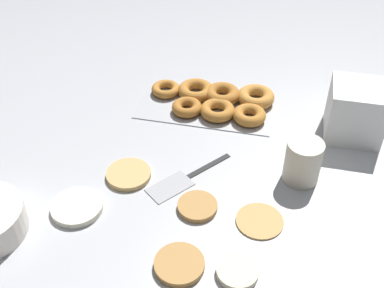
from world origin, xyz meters
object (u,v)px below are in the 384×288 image
at_px(pancake_4, 197,206).
at_px(paper_cup, 303,162).
at_px(pancake_1, 260,220).
at_px(pancake_5, 77,207).
at_px(pancake_2, 179,264).
at_px(pancake_3, 129,174).
at_px(pancake_0, 237,272).
at_px(spatula, 179,182).
at_px(donut_tray, 216,101).
at_px(container_stack, 356,111).

distance_m(pancake_4, paper_cup, 0.27).
bearing_deg(pancake_1, pancake_5, 7.47).
height_order(pancake_2, pancake_3, pancake_2).
xyz_separation_m(pancake_4, paper_cup, (-0.22, -0.15, 0.05)).
xyz_separation_m(pancake_1, pancake_4, (0.14, -0.01, 0.00)).
bearing_deg(pancake_0, pancake_4, -53.48).
relative_size(pancake_2, spatula, 0.49).
relative_size(pancake_5, paper_cup, 1.07).
bearing_deg(donut_tray, spatula, 84.99).
height_order(pancake_5, paper_cup, paper_cup).
relative_size(pancake_2, pancake_5, 0.88).
bearing_deg(container_stack, pancake_3, 28.67).
bearing_deg(container_stack, pancake_2, 56.15).
distance_m(pancake_0, pancake_2, 0.12).
height_order(donut_tray, paper_cup, paper_cup).
height_order(pancake_0, donut_tray, donut_tray).
distance_m(pancake_3, paper_cup, 0.42).
xyz_separation_m(pancake_3, pancake_4, (-0.19, 0.07, -0.00)).
bearing_deg(donut_tray, pancake_4, 94.50).
distance_m(pancake_2, container_stack, 0.63).
xyz_separation_m(pancake_1, container_stack, (-0.20, -0.37, 0.07)).
bearing_deg(pancake_2, container_stack, -123.85).
bearing_deg(pancake_3, container_stack, -151.33).
height_order(pancake_0, pancake_3, pancake_0).
xyz_separation_m(pancake_1, pancake_2, (0.15, 0.15, 0.00)).
distance_m(container_stack, spatula, 0.50).
distance_m(container_stack, paper_cup, 0.24).
bearing_deg(container_stack, pancake_5, 34.43).
bearing_deg(pancake_1, pancake_4, -3.45).
relative_size(pancake_1, donut_tray, 0.27).
xyz_separation_m(pancake_0, pancake_3, (0.30, -0.22, -0.00)).
distance_m(pancake_1, spatula, 0.22).
xyz_separation_m(pancake_0, pancake_4, (0.11, -0.15, -0.00)).
bearing_deg(paper_cup, spatula, 15.46).
bearing_deg(pancake_5, donut_tray, -116.57).
xyz_separation_m(donut_tray, container_stack, (-0.38, 0.05, 0.06)).
height_order(pancake_2, donut_tray, donut_tray).
bearing_deg(pancake_3, pancake_1, 167.15).
bearing_deg(paper_cup, pancake_3, 11.69).
distance_m(pancake_1, donut_tray, 0.45).
relative_size(container_stack, spatula, 0.70).
bearing_deg(paper_cup, pancake_4, 34.15).
relative_size(pancake_0, spatula, 0.41).
distance_m(pancake_5, paper_cup, 0.54).
relative_size(pancake_4, donut_tray, 0.24).
relative_size(pancake_4, pancake_5, 0.78).
distance_m(pancake_4, spatula, 0.10).
xyz_separation_m(pancake_0, pancake_1, (-0.03, -0.15, -0.00)).
relative_size(paper_cup, spatula, 0.52).
bearing_deg(container_stack, donut_tray, -7.17).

